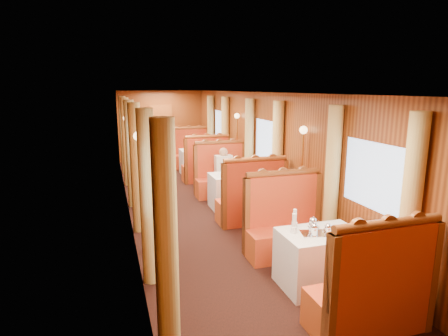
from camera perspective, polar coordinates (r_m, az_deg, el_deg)
name	(u,v)px	position (r m, az deg, el deg)	size (l,w,h in m)	color
floor	(202,210)	(8.14, -3.41, -6.47)	(3.00, 12.00, 0.01)	black
ceiling	(200,93)	(7.72, -3.65, 11.41)	(3.00, 12.00, 0.01)	silver
wall_far	(161,126)	(13.69, -9.56, 6.32)	(3.00, 2.50, 0.01)	brown
wall_near	(443,320)	(2.71, 30.38, -19.32)	(3.00, 2.50, 0.01)	brown
wall_left	(127,157)	(7.63, -14.54, 1.59)	(12.00, 2.50, 0.01)	brown
wall_right	(267,150)	(8.31, 6.58, 2.75)	(12.00, 2.50, 0.01)	brown
doorway_far	(162,133)	(13.69, -9.50, 5.27)	(0.80, 0.04, 2.00)	brown
table_near	(320,259)	(5.25, 14.42, -13.28)	(1.05, 0.72, 0.75)	white
banquette_near_fwd	(371,295)	(4.50, 21.51, -17.62)	(1.30, 0.55, 1.34)	#AC1A13
banquette_near_aft	(286,229)	(6.04, 9.37, -9.10)	(1.30, 0.55, 1.34)	#AC1A13
table_mid	(235,191)	(8.23, 1.64, -3.51)	(1.05, 0.72, 0.75)	white
banquette_mid_fwd	(252,202)	(7.31, 4.22, -5.18)	(1.30, 0.55, 1.34)	#AC1A13
banquette_mid_aft	(221,178)	(9.15, -0.41, -1.58)	(1.30, 0.55, 1.34)	#AC1A13
table_far	(198,162)	(11.51, -4.00, 0.98)	(1.05, 0.72, 0.75)	white
banquette_far_fwd	(206,167)	(10.54, -2.73, 0.23)	(1.30, 0.55, 1.34)	#AC1A13
banquette_far_aft	(191,155)	(12.48, -5.07, 2.06)	(1.30, 0.55, 1.34)	#AC1A13
tea_tray	(314,234)	(5.02, 13.59, -9.70)	(0.34, 0.26, 0.01)	silver
teapot_left	(314,231)	(4.92, 13.56, -9.38)	(0.16, 0.12, 0.13)	silver
teapot_right	(328,231)	(5.00, 15.56, -9.23)	(0.15, 0.11, 0.12)	silver
teapot_back	(313,226)	(5.09, 13.37, -8.57)	(0.18, 0.13, 0.14)	silver
fruit_plate	(347,233)	(5.12, 18.22, -9.37)	(0.23, 0.23, 0.05)	white
cup_inboard	(294,225)	(4.96, 10.60, -8.60)	(0.08, 0.08, 0.26)	white
cup_outboard	(295,221)	(5.13, 10.71, -7.89)	(0.08, 0.08, 0.26)	white
rose_vase_mid	(236,166)	(8.09, 1.89, 0.23)	(0.06, 0.06, 0.36)	silver
rose_vase_far	(197,144)	(11.43, -4.08, 3.71)	(0.06, 0.06, 0.36)	silver
window_left_near	(145,195)	(4.17, -11.97, -4.03)	(1.20, 0.90, 0.01)	#8CADD8
curtain_left_near_a	(166,245)	(3.55, -8.81, -11.59)	(0.22, 0.22, 2.35)	tan
curtain_left_near_b	(148,199)	(5.01, -11.49, -4.58)	(0.22, 0.22, 2.35)	tan
window_right_near	(373,176)	(5.31, 21.80, -1.18)	(1.20, 0.90, 0.01)	#8CADD8
curtain_right_near_a	(410,216)	(4.76, 26.44, -6.53)	(0.22, 0.22, 2.35)	tan
curtain_right_near_b	(332,183)	(5.93, 16.10, -2.21)	(0.22, 0.22, 2.35)	tan
window_left_mid	(127,147)	(7.59, -14.51, 3.08)	(1.20, 0.90, 0.01)	#8CADD8
curtain_left_mid_a	(137,169)	(6.88, -13.17, -0.09)	(0.22, 0.22, 2.35)	tan
curtain_left_mid_b	(131,154)	(8.41, -13.98, 2.06)	(0.22, 0.22, 2.35)	tan
window_right_mid	(267,141)	(8.28, 6.52, 4.11)	(1.20, 0.90, 0.01)	#8CADD8
curtain_right_mid_a	(277,160)	(7.58, 8.10, 1.22)	(0.22, 0.22, 2.35)	tan
curtain_right_mid_b	(249,148)	(8.99, 3.87, 3.02)	(0.22, 0.22, 2.35)	tan
window_left_far	(121,129)	(11.06, -15.47, 5.76)	(1.20, 0.90, 0.01)	#8CADD8
curtain_left_far_a	(126,142)	(10.33, -14.65, 3.84)	(0.22, 0.22, 2.35)	tan
curtain_left_far_b	(124,135)	(11.87, -15.03, 4.85)	(0.22, 0.22, 2.35)	tan
window_right_far	(221,126)	(11.54, -0.50, 6.44)	(1.20, 0.90, 0.01)	#8CADD8
curtain_right_far_a	(225,138)	(10.80, 0.16, 4.58)	(0.22, 0.22, 2.35)	tan
curtain_right_far_b	(211,132)	(12.29, -2.02, 5.49)	(0.22, 0.22, 2.35)	tan
sconce_left_fore	(140,168)	(5.89, -12.75, -0.02)	(0.14, 0.14, 1.95)	#BF8C3F
sconce_right_fore	(302,158)	(6.70, 11.84, 1.47)	(0.14, 0.14, 1.95)	#BF8C3F
sconce_left_aft	(127,139)	(9.34, -14.54, 4.30)	(0.14, 0.14, 1.95)	#BF8C3F
sconce_right_aft	(237,135)	(9.87, 1.97, 5.08)	(0.14, 0.14, 1.95)	#BF8C3F
steward	(164,173)	(7.90, -9.19, -0.76)	(0.62, 0.41, 1.71)	navy
passenger	(224,167)	(8.89, -0.03, 0.11)	(0.40, 0.44, 0.76)	beige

